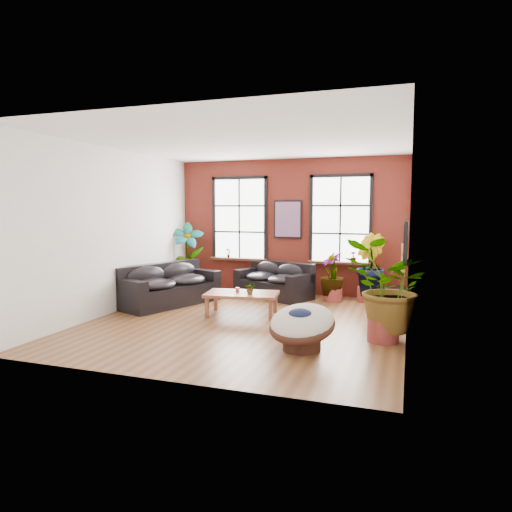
# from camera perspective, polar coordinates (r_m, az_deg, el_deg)

# --- Properties ---
(room) EXTENTS (6.04, 6.54, 3.54)m
(room) POSITION_cam_1_polar(r_m,az_deg,el_deg) (8.98, -0.93, 2.86)
(room) COLOR brown
(room) RESTS_ON ground
(sofa_back) EXTENTS (2.12, 1.60, 0.88)m
(sofa_back) POSITION_cam_1_polar(r_m,az_deg,el_deg) (11.51, 2.38, -3.20)
(sofa_back) COLOR black
(sofa_back) RESTS_ON ground
(sofa_left) EXTENTS (1.80, 2.59, 0.94)m
(sofa_left) POSITION_cam_1_polar(r_m,az_deg,el_deg) (10.84, -10.97, -3.71)
(sofa_left) COLOR black
(sofa_left) RESTS_ON ground
(coffee_table) EXTENTS (1.60, 1.06, 0.57)m
(coffee_table) POSITION_cam_1_polar(r_m,az_deg,el_deg) (9.57, -1.78, -4.92)
(coffee_table) COLOR brown
(coffee_table) RESTS_ON ground
(papasan_chair) EXTENTS (1.23, 1.24, 0.79)m
(papasan_chair) POSITION_cam_1_polar(r_m,az_deg,el_deg) (7.30, 5.75, -8.57)
(papasan_chair) COLOR #3F2116
(papasan_chair) RESTS_ON ground
(poster) EXTENTS (0.74, 0.06, 0.98)m
(poster) POSITION_cam_1_polar(r_m,az_deg,el_deg) (11.87, 4.00, 4.60)
(poster) COLOR black
(poster) RESTS_ON room
(tv_wall_unit) EXTENTS (0.13, 1.86, 1.20)m
(tv_wall_unit) POSITION_cam_1_polar(r_m,az_deg,el_deg) (8.92, 18.14, 1.23)
(tv_wall_unit) COLOR black
(tv_wall_unit) RESTS_ON room
(media_box) EXTENTS (0.66, 0.61, 0.45)m
(media_box) POSITION_cam_1_polar(r_m,az_deg,el_deg) (10.83, 17.04, -4.98)
(media_box) COLOR black
(media_box) RESTS_ON ground
(pot_back_left) EXTENTS (0.52, 0.52, 0.35)m
(pot_back_left) POSITION_cam_1_polar(r_m,az_deg,el_deg) (12.54, -8.46, -3.53)
(pot_back_left) COLOR maroon
(pot_back_left) RESTS_ON ground
(pot_back_right) EXTENTS (0.57, 0.57, 0.35)m
(pot_back_right) POSITION_cam_1_polar(r_m,az_deg,el_deg) (11.34, 13.76, -4.65)
(pot_back_right) COLOR maroon
(pot_back_right) RESTS_ON ground
(pot_right_wall) EXTENTS (0.59, 0.59, 0.38)m
(pot_right_wall) POSITION_cam_1_polar(r_m,az_deg,el_deg) (8.05, 15.60, -8.94)
(pot_right_wall) COLOR maroon
(pot_right_wall) RESTS_ON ground
(pot_mid) EXTENTS (0.50, 0.50, 0.32)m
(pot_mid) POSITION_cam_1_polar(r_m,az_deg,el_deg) (11.16, 9.60, -4.81)
(pot_mid) COLOR maroon
(pot_mid) RESTS_ON ground
(floor_plant_back_left) EXTENTS (1.09, 0.97, 1.72)m
(floor_plant_back_left) POSITION_cam_1_polar(r_m,az_deg,el_deg) (12.45, -8.54, 0.27)
(floor_plant_back_left) COLOR #144D22
(floor_plant_back_left) RESTS_ON ground
(floor_plant_back_right) EXTENTS (0.98, 1.04, 1.50)m
(floor_plant_back_right) POSITION_cam_1_polar(r_m,az_deg,el_deg) (11.19, 13.96, -1.05)
(floor_plant_back_right) COLOR #144D22
(floor_plant_back_right) RESTS_ON ground
(floor_plant_right_wall) EXTENTS (1.74, 1.64, 1.55)m
(floor_plant_right_wall) POSITION_cam_1_polar(r_m,az_deg,el_deg) (7.93, 16.01, -3.70)
(floor_plant_right_wall) COLOR #144D22
(floor_plant_right_wall) RESTS_ON ground
(floor_plant_mid) EXTENTS (0.83, 0.83, 1.06)m
(floor_plant_mid) POSITION_cam_1_polar(r_m,az_deg,el_deg) (11.09, 9.46, -2.21)
(floor_plant_mid) COLOR #144D22
(floor_plant_mid) RESTS_ON ground
(table_plant) EXTENTS (0.28, 0.26, 0.25)m
(table_plant) POSITION_cam_1_polar(r_m,az_deg,el_deg) (9.37, -0.70, -4.04)
(table_plant) COLOR #144D22
(table_plant) RESTS_ON coffee_table
(sill_plant_left) EXTENTS (0.17, 0.17, 0.27)m
(sill_plant_left) POSITION_cam_1_polar(r_m,az_deg,el_deg) (12.40, -3.49, 0.42)
(sill_plant_left) COLOR #144D22
(sill_plant_left) RESTS_ON room
(sill_plant_right) EXTENTS (0.19, 0.19, 0.27)m
(sill_plant_right) POSITION_cam_1_polar(r_m,az_deg,el_deg) (11.56, 12.08, -0.10)
(sill_plant_right) COLOR #144D22
(sill_plant_right) RESTS_ON room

